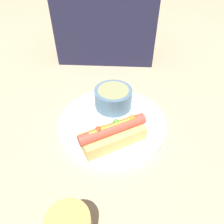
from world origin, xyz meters
name	(u,v)px	position (x,y,z in m)	size (l,w,h in m)	color
ground_plane	(112,126)	(0.00, 0.00, 0.00)	(4.00, 4.00, 0.00)	tan
dinner_plate	(112,123)	(0.00, 0.00, 0.01)	(0.27, 0.27, 0.02)	white
hot_dog	(113,134)	(0.01, -0.07, 0.04)	(0.15, 0.12, 0.06)	#DBAD60
soup_bowl	(114,97)	(0.00, 0.06, 0.05)	(0.10, 0.10, 0.05)	slate
spoon	(86,107)	(-0.07, 0.05, 0.02)	(0.09, 0.15, 0.01)	#B7B7BC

